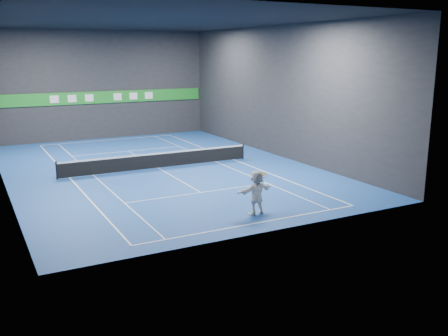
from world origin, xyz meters
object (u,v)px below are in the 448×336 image
player (256,192)px  tennis_net (158,160)px  tennis_ball (251,160)px  tennis_racket (264,176)px

player → tennis_net: (-0.71, 10.79, -0.48)m
tennis_ball → tennis_net: tennis_ball is taller
player → tennis_net: player is taller
player → tennis_racket: 0.80m
tennis_net → player: bearing=-86.2°
tennis_ball → tennis_net: 10.87m
player → tennis_ball: size_ratio=30.00×
tennis_net → tennis_racket: size_ratio=19.74×
tennis_net → tennis_ball: bearing=-87.5°
tennis_ball → tennis_racket: (0.65, -0.07, -0.81)m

